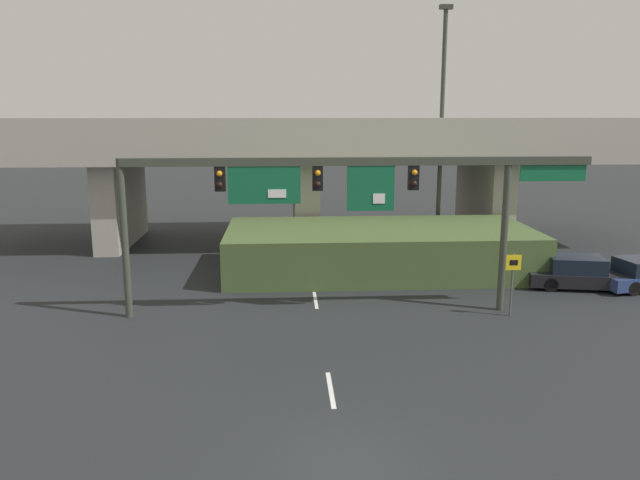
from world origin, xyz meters
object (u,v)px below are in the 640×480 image
Objects in this scene: speed_limit_sign at (512,276)px; signal_gantry at (344,186)px; parked_sedan_near_right at (578,273)px; highway_light_pole_near at (441,125)px.

signal_gantry is at bearing 173.17° from speed_limit_sign.
parked_sedan_near_right is at bearing 15.22° from signal_gantry.
signal_gantry is at bearing -120.56° from highway_light_pole_near.
parked_sedan_near_right is (4.56, -7.98, -6.45)m from highway_light_pole_near.
parked_sedan_near_right is (11.05, 3.01, -4.42)m from signal_gantry.
signal_gantry is 12.28m from parked_sedan_near_right.
highway_light_pole_near reaches higher than signal_gantry.
parked_sedan_near_right is at bearing 40.07° from speed_limit_sign.
signal_gantry is 12.92m from highway_light_pole_near.
speed_limit_sign is 5.97m from parked_sedan_near_right.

